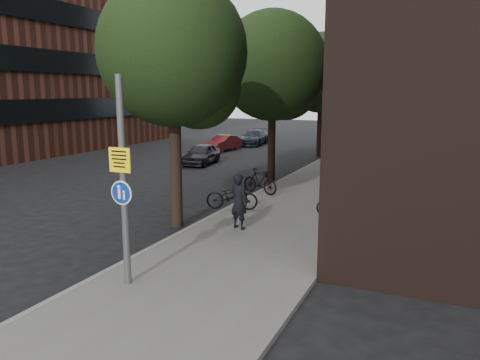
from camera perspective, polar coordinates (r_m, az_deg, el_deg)
The scene contains 15 objects.
ground at distance 9.93m, azimuth -8.38°, elevation -14.07°, with size 120.00×120.00×0.00m, color black.
sidewalk at distance 18.64m, azimuth 8.87°, elevation -2.06°, with size 4.50×60.00×0.12m, color #5E5C57.
curb_edge at distance 19.32m, azimuth 2.42°, elevation -1.47°, with size 0.15×60.00×0.13m, color slate.
street_tree_near at distance 14.33m, azimuth -7.61°, elevation 14.49°, with size 4.40×4.40×7.50m.
street_tree_mid at distance 22.03m, azimuth 4.29°, elevation 13.22°, with size 5.00×5.00×7.80m.
street_tree_far at distance 30.65m, azimuth 10.10°, elevation 12.38°, with size 5.00×5.00×7.80m.
signpost at distance 9.88m, azimuth -14.03°, elevation -0.21°, with size 0.50×0.15×4.37m.
pedestrian at distance 13.86m, azimuth -0.13°, elevation -2.62°, with size 0.60×0.40×1.66m, color black.
parked_bike_facade_near at distance 15.47m, azimuth 12.46°, elevation -2.90°, with size 0.60×1.71×0.90m, color black.
parked_bike_facade_far at distance 20.03m, azimuth 15.20°, elevation 0.19°, with size 0.46×1.64×0.98m, color black.
parked_bike_curb_near at distance 16.17m, azimuth -0.99°, elevation -1.96°, with size 0.63×1.80×0.95m, color black.
parked_bike_curb_far at distance 18.68m, azimuth 2.44°, elevation -0.16°, with size 0.47×1.67×1.00m, color black.
parked_car_near at distance 27.13m, azimuth -4.72°, elevation 3.17°, with size 1.40×3.49×1.19m, color black.
parked_car_mid at distance 33.23m, azimuth -2.08°, elevation 4.52°, with size 1.17×3.37×1.11m, color maroon.
parked_car_far at distance 36.95m, azimuth 1.67°, elevation 5.22°, with size 1.67×4.11×1.19m, color #19212D.
Camera 1 is at (4.89, -7.58, 4.15)m, focal length 35.00 mm.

